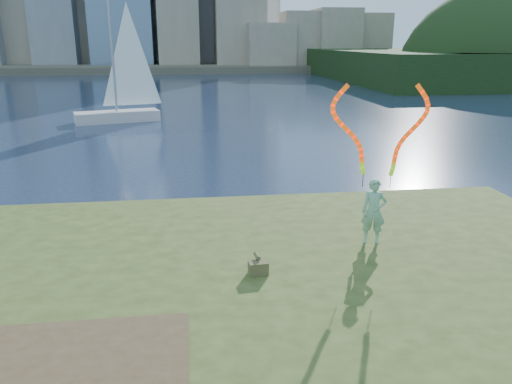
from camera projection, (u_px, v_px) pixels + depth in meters
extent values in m
plane|color=#1B2843|center=(219.00, 303.00, 10.43)|extent=(320.00, 320.00, 0.00)
cube|color=#344217|center=(228.00, 373.00, 8.02)|extent=(20.00, 18.00, 0.30)
cube|color=#344217|center=(226.00, 348.00, 8.23)|extent=(17.00, 15.00, 0.30)
cube|color=#344217|center=(225.00, 329.00, 8.35)|extent=(14.00, 12.00, 0.30)
cube|color=#47331E|center=(72.00, 377.00, 6.89)|extent=(3.20, 3.00, 0.02)
cube|color=#4B4637|center=(191.00, 65.00, 100.39)|extent=(320.00, 40.00, 1.20)
imported|color=#1E6F3B|center=(374.00, 211.00, 11.33)|extent=(0.63, 0.50, 1.51)
cylinder|color=black|center=(363.00, 180.00, 11.27)|extent=(0.02, 0.02, 0.30)
cylinder|color=black|center=(390.00, 181.00, 11.17)|extent=(0.02, 0.02, 0.30)
cube|color=brown|center=(258.00, 268.00, 9.91)|extent=(0.40, 0.29, 0.27)
cylinder|color=brown|center=(257.00, 256.00, 10.03)|extent=(0.11, 0.26, 0.09)
cube|color=beige|center=(117.00, 117.00, 33.82)|extent=(5.78, 3.23, 0.77)
cylinder|color=gray|center=(112.00, 51.00, 32.57)|extent=(0.15, 0.15, 8.37)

